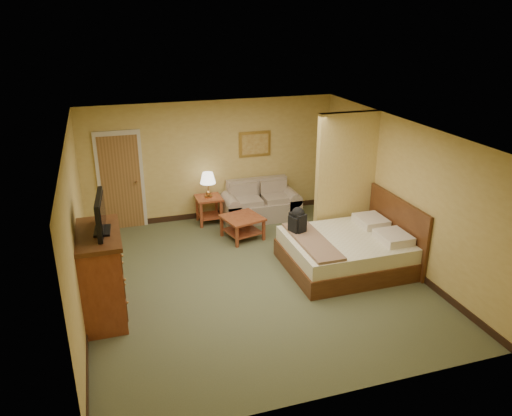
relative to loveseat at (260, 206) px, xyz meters
name	(u,v)px	position (x,y,z in m)	size (l,w,h in m)	color
floor	(253,279)	(-0.97, -2.57, -0.28)	(6.00, 6.00, 0.00)	#525839
ceiling	(253,130)	(-0.97, -2.57, 2.32)	(6.00, 6.00, 0.00)	white
back_wall	(212,161)	(-0.97, 0.43, 1.02)	(5.50, 0.02, 2.60)	tan
left_wall	(76,229)	(-3.72, -2.57, 1.02)	(0.02, 6.00, 2.60)	tan
right_wall	(399,192)	(1.78, -2.57, 1.02)	(0.02, 6.00, 2.60)	tan
partition	(345,180)	(1.18, -1.65, 1.02)	(1.20, 0.15, 2.60)	tan
door	(121,181)	(-2.92, 0.39, 0.76)	(0.94, 0.16, 2.10)	beige
baseboard	(214,214)	(-0.97, 0.42, -0.22)	(5.50, 0.02, 0.12)	black
loveseat	(260,206)	(0.00, 0.00, 0.00)	(1.69, 0.78, 0.85)	tan
side_table	(209,206)	(-1.15, 0.08, 0.12)	(0.54, 0.54, 0.60)	maroon
table_lamp	(208,179)	(-1.15, 0.08, 0.74)	(0.33, 0.33, 0.55)	#A6743D
coffee_table	(242,223)	(-0.68, -0.91, 0.06)	(0.88, 0.88, 0.47)	maroon
wall_picture	(255,144)	(0.00, 0.40, 1.32)	(0.72, 0.04, 0.56)	#B78E3F
dresser	(101,275)	(-3.44, -2.97, 0.42)	(0.68, 1.29, 1.38)	maroon
tv	(100,215)	(-3.34, -2.97, 1.36)	(0.25, 0.88, 0.54)	black
bed	(351,250)	(0.84, -2.67, 0.05)	(2.20, 1.87, 1.21)	#4B2511
backpack	(298,220)	(-0.03, -2.23, 0.58)	(0.28, 0.33, 0.50)	black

